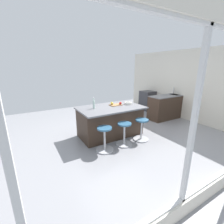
# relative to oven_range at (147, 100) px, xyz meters

# --- Properties ---
(ground_plane) EXTENTS (7.67, 7.67, 0.00)m
(ground_plane) POSITION_rel_oven_range_xyz_m (2.60, 1.50, -0.45)
(ground_plane) COLOR gray
(interior_partition_left) EXTENTS (0.12, 5.89, 2.63)m
(interior_partition_left) POSITION_rel_oven_range_xyz_m (-0.35, 1.50, 0.87)
(interior_partition_left) COLOR silver
(interior_partition_left) RESTS_ON ground_plane
(sink_cabinet) EXTENTS (2.03, 0.60, 1.21)m
(sink_cabinet) POSITION_rel_oven_range_xyz_m (-0.00, 1.36, 0.02)
(sink_cabinet) COLOR #38281E
(sink_cabinet) RESTS_ON ground_plane
(oven_range) EXTENTS (0.60, 0.61, 0.90)m
(oven_range) POSITION_rel_oven_range_xyz_m (0.00, 0.00, 0.00)
(oven_range) COLOR #38383D
(oven_range) RESTS_ON ground_plane
(kitchen_island) EXTENTS (1.86, 1.11, 0.88)m
(kitchen_island) POSITION_rel_oven_range_xyz_m (3.00, 1.63, -0.00)
(kitchen_island) COLOR #38281E
(kitchen_island) RESTS_ON ground_plane
(stool_by_window) EXTENTS (0.44, 0.44, 0.61)m
(stool_by_window) POSITION_rel_oven_range_xyz_m (2.41, 2.36, -0.16)
(stool_by_window) COLOR #B7B7BC
(stool_by_window) RESTS_ON ground_plane
(stool_middle) EXTENTS (0.44, 0.44, 0.61)m
(stool_middle) POSITION_rel_oven_range_xyz_m (3.00, 2.36, -0.16)
(stool_middle) COLOR #B7B7BC
(stool_middle) RESTS_ON ground_plane
(stool_near_camera) EXTENTS (0.44, 0.44, 0.61)m
(stool_near_camera) POSITION_rel_oven_range_xyz_m (3.58, 2.36, -0.16)
(stool_near_camera) COLOR #B7B7BC
(stool_near_camera) RESTS_ON ground_plane
(cutting_board) EXTENTS (0.36, 0.24, 0.02)m
(cutting_board) POSITION_rel_oven_range_xyz_m (2.76, 1.54, 0.44)
(cutting_board) COLOR olive
(cutting_board) RESTS_ON kitchen_island
(apple_yellow) EXTENTS (0.09, 0.09, 0.09)m
(apple_yellow) POSITION_rel_oven_range_xyz_m (2.86, 1.48, 0.50)
(apple_yellow) COLOR gold
(apple_yellow) RESTS_ON cutting_board
(apple_red) EXTENTS (0.08, 0.08, 0.08)m
(apple_red) POSITION_rel_oven_range_xyz_m (2.62, 1.59, 0.49)
(apple_red) COLOR red
(apple_red) RESTS_ON cutting_board
(water_bottle) EXTENTS (0.06, 0.06, 0.31)m
(water_bottle) POSITION_rel_oven_range_xyz_m (3.48, 1.55, 0.56)
(water_bottle) COLOR silver
(water_bottle) RESTS_ON kitchen_island
(fruit_bowl) EXTENTS (0.23, 0.23, 0.07)m
(fruit_bowl) POSITION_rel_oven_range_xyz_m (2.36, 1.63, 0.47)
(fruit_bowl) COLOR silver
(fruit_bowl) RESTS_ON kitchen_island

